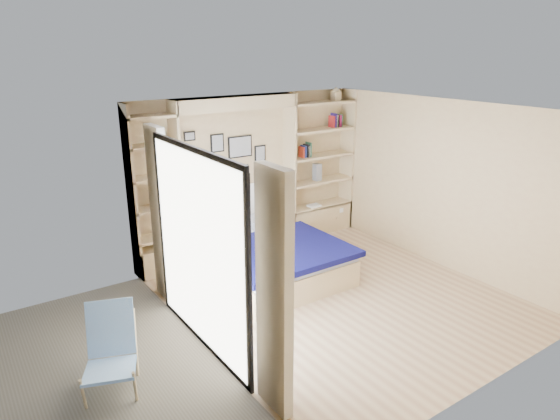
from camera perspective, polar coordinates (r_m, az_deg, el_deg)
ground at (r=6.86m, az=6.45°, el=-9.77°), size 4.50×4.50×0.00m
room_shell at (r=7.37m, az=-3.29°, el=1.42°), size 4.50×4.50×4.50m
bed at (r=7.33m, az=-1.61°, el=-5.25°), size 1.82×2.23×1.07m
photo_gallery at (r=7.80m, az=-6.48°, el=6.27°), size 1.48×0.02×0.82m
reading_lamps at (r=7.80m, az=-4.59°, el=2.53°), size 1.92×0.12×0.15m
shelf_decor at (r=8.48m, az=3.25°, el=7.92°), size 3.47×0.23×2.03m
deck at (r=5.56m, az=-24.79°, el=-18.93°), size 3.20×4.00×0.05m
deck_chair at (r=5.32m, az=-18.81°, el=-14.89°), size 0.73×0.92×0.81m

